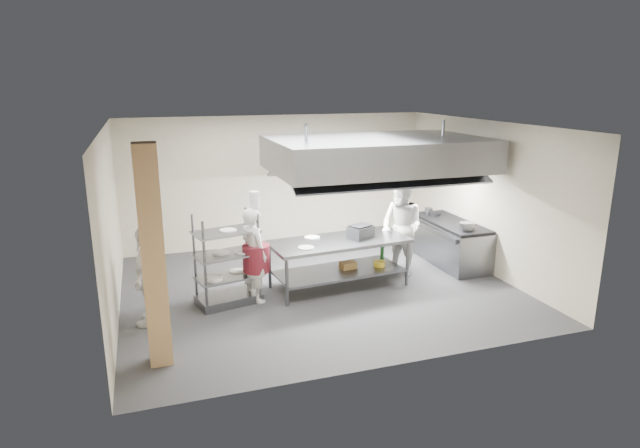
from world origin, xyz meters
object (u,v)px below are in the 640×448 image
object	(u,v)px
chef_head	(254,255)
chef_line	(401,228)
island	(339,263)
chef_plating	(148,276)
griddle	(361,232)
stockpot	(465,227)
pass_rack	(227,259)
cooking_range	(450,243)

from	to	relation	value
chef_head	chef_line	distance (m)	3.06
island	chef_plating	world-z (taller)	chef_plating
griddle	stockpot	xyz separation A→B (m)	(2.13, -0.19, -0.04)
chef_line	pass_rack	bearing A→B (deg)	-104.04
pass_rack	chef_plating	bearing A→B (deg)	-174.24
island	griddle	distance (m)	0.72
island	cooking_range	distance (m)	2.75
griddle	island	bearing A→B (deg)	163.07
chef_plating	stockpot	xyz separation A→B (m)	(5.96, 0.40, 0.18)
pass_rack	chef_line	distance (m)	3.50
chef_head	chef_line	size ratio (longest dim) A/B	0.88
chef_head	chef_line	world-z (taller)	chef_line
chef_plating	griddle	xyz separation A→B (m)	(3.83, 0.59, 0.22)
chef_line	griddle	distance (m)	0.98
griddle	chef_line	bearing A→B (deg)	-10.96
island	chef_head	size ratio (longest dim) A/B	1.52
pass_rack	chef_line	xyz separation A→B (m)	(3.48, 0.37, 0.16)
island	chef_line	xyz separation A→B (m)	(1.40, 0.26, 0.50)
griddle	stockpot	distance (m)	2.14
chef_plating	island	bearing A→B (deg)	118.33
island	chef_plating	size ratio (longest dim) A/B	1.61
chef_line	stockpot	distance (m)	1.25
griddle	chef_head	bearing A→B (deg)	162.32
pass_rack	chef_plating	world-z (taller)	chef_plating
chef_line	stockpot	world-z (taller)	chef_line
island	cooking_range	xyz separation A→B (m)	(2.70, 0.55, -0.04)
cooking_range	chef_head	bearing A→B (deg)	-170.70
stockpot	chef_line	bearing A→B (deg)	160.95
chef_head	griddle	bearing A→B (deg)	-106.74
pass_rack	cooking_range	distance (m)	4.84
chef_head	griddle	world-z (taller)	chef_head
stockpot	chef_plating	bearing A→B (deg)	-176.19
chef_head	chef_line	xyz separation A→B (m)	(3.03, 0.42, 0.11)
cooking_range	chef_head	size ratio (longest dim) A/B	1.19
stockpot	griddle	bearing A→B (deg)	174.79
chef_line	chef_plating	bearing A→B (deg)	-100.60
pass_rack	chef_head	world-z (taller)	chef_head
griddle	stockpot	size ratio (longest dim) A/B	1.87
cooking_range	stockpot	bearing A→B (deg)	-99.89
chef_head	island	bearing A→B (deg)	-106.94
cooking_range	chef_line	world-z (taller)	chef_line
pass_rack	chef_line	bearing A→B (deg)	-6.50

